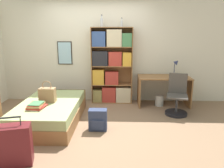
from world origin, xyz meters
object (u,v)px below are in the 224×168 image
(bottle_green, at_px, (102,22))
(waste_bin, at_px, (159,100))
(desk, at_px, (164,85))
(backpack, at_px, (98,120))
(bottle_brown, at_px, (122,23))
(suitcase, at_px, (12,146))
(bed, at_px, (51,112))
(book_stack_on_bed, at_px, (36,106))
(handbag, at_px, (47,95))
(bookcase, at_px, (111,67))
(desk_lamp, at_px, (176,65))
(desk_chair, at_px, (177,102))

(bottle_green, relative_size, waste_bin, 1.09)
(desk, xyz_separation_m, backpack, (-1.47, -1.47, -0.31))
(bottle_brown, bearing_deg, suitcase, -118.33)
(bed, bearing_deg, backpack, -19.89)
(book_stack_on_bed, relative_size, suitcase, 0.54)
(backpack, xyz_separation_m, waste_bin, (1.37, 1.40, -0.06))
(handbag, height_order, bookcase, bookcase)
(backpack, bearing_deg, suitcase, -133.32)
(handbag, relative_size, desk, 0.35)
(bottle_brown, height_order, desk_lamp, bottle_brown)
(bookcase, distance_m, waste_bin, 1.45)
(bottle_brown, relative_size, desk, 0.17)
(handbag, xyz_separation_m, bottle_brown, (1.46, 1.31, 1.39))
(suitcase, bearing_deg, bookcase, 65.90)
(bottle_green, bearing_deg, bookcase, -1.14)
(backpack, bearing_deg, bed, 160.11)
(handbag, height_order, desk_lamp, desk_lamp)
(bottle_brown, bearing_deg, bed, -137.74)
(suitcase, relative_size, bottle_green, 2.45)
(desk, relative_size, waste_bin, 4.74)
(book_stack_on_bed, bearing_deg, waste_bin, 29.81)
(bottle_green, xyz_separation_m, desk_lamp, (1.79, -0.12, -0.99))
(book_stack_on_bed, height_order, desk, desk)
(desk_chair, bearing_deg, book_stack_on_bed, -162.11)
(bed, bearing_deg, desk_lamp, 23.17)
(backpack, relative_size, waste_bin, 1.51)
(desk_lamp, distance_m, desk_chair, 0.98)
(suitcase, bearing_deg, bottle_brown, 61.67)
(bed, bearing_deg, desk_chair, 10.92)
(backpack, bearing_deg, bottle_green, 91.33)
(book_stack_on_bed, distance_m, desk, 2.99)
(book_stack_on_bed, bearing_deg, suitcase, -86.99)
(bottle_brown, bearing_deg, desk_lamp, -5.21)
(waste_bin, bearing_deg, bottle_green, 170.02)
(handbag, height_order, book_stack_on_bed, handbag)
(handbag, distance_m, desk, 2.74)
(bookcase, relative_size, waste_bin, 7.23)
(handbag, xyz_separation_m, bottle_green, (0.98, 1.31, 1.42))
(desk_lamp, bearing_deg, bookcase, 175.92)
(bottle_green, bearing_deg, bottle_brown, 0.40)
(bed, bearing_deg, bookcase, 47.80)
(bottle_green, distance_m, desk, 2.13)
(suitcase, bearing_deg, book_stack_on_bed, 93.01)
(bed, distance_m, handbag, 0.36)
(handbag, distance_m, desk_chair, 2.74)
(bookcase, distance_m, bottle_brown, 1.08)
(suitcase, relative_size, desk, 0.57)
(backpack, distance_m, waste_bin, 1.96)
(bookcase, bearing_deg, desk_chair, -27.80)
(book_stack_on_bed, distance_m, bottle_green, 2.51)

